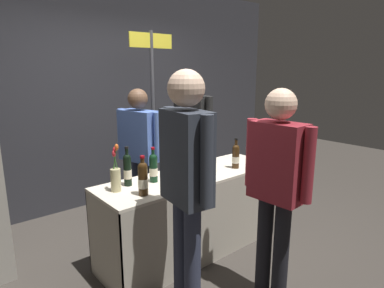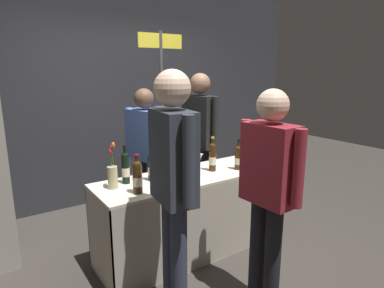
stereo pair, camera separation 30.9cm
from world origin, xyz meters
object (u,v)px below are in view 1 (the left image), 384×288
(wine_glass_near_vendor, at_px, (197,158))
(taster_foreground_right, at_px, (186,175))
(flower_vase, at_px, (116,177))
(booth_signpost, at_px, (153,104))
(tasting_table, at_px, (192,200))
(vendor_presenter, at_px, (193,132))
(featured_wine_bottle, at_px, (127,169))
(display_bottle_0, at_px, (181,158))

(wine_glass_near_vendor, relative_size, taster_foreground_right, 0.08)
(flower_vase, relative_size, booth_signpost, 0.18)
(tasting_table, height_order, flower_vase, flower_vase)
(flower_vase, distance_m, booth_signpost, 1.51)
(tasting_table, bearing_deg, vendor_presenter, 49.45)
(wine_glass_near_vendor, distance_m, booth_signpost, 1.04)
(featured_wine_bottle, relative_size, wine_glass_near_vendor, 2.39)
(display_bottle_0, xyz_separation_m, wine_glass_near_vendor, (0.23, 0.02, -0.04))
(featured_wine_bottle, bearing_deg, display_bottle_0, -1.24)
(display_bottle_0, height_order, vendor_presenter, vendor_presenter)
(wine_glass_near_vendor, xyz_separation_m, flower_vase, (-0.95, -0.07, 0.02))
(taster_foreground_right, bearing_deg, vendor_presenter, -33.61)
(flower_vase, xyz_separation_m, vendor_presenter, (1.31, 0.58, 0.12))
(tasting_table, bearing_deg, featured_wine_bottle, 168.23)
(featured_wine_bottle, bearing_deg, flower_vase, -157.84)
(featured_wine_bottle, height_order, taster_foreground_right, taster_foreground_right)
(display_bottle_0, xyz_separation_m, vendor_presenter, (0.60, 0.53, 0.10))
(display_bottle_0, relative_size, flower_vase, 0.86)
(wine_glass_near_vendor, bearing_deg, vendor_presenter, 54.32)
(featured_wine_bottle, height_order, booth_signpost, booth_signpost)
(tasting_table, height_order, booth_signpost, booth_signpost)
(featured_wine_bottle, bearing_deg, vendor_presenter, 23.88)
(wine_glass_near_vendor, bearing_deg, display_bottle_0, -173.97)
(featured_wine_bottle, distance_m, wine_glass_near_vendor, 0.81)
(display_bottle_0, distance_m, wine_glass_near_vendor, 0.24)
(booth_signpost, bearing_deg, display_bottle_0, -108.75)
(flower_vase, bearing_deg, display_bottle_0, 3.66)
(display_bottle_0, xyz_separation_m, booth_signpost, (0.32, 0.95, 0.43))
(wine_glass_near_vendor, relative_size, flower_vase, 0.36)
(tasting_table, distance_m, wine_glass_near_vendor, 0.44)
(taster_foreground_right, bearing_deg, featured_wine_bottle, 9.87)
(vendor_presenter, distance_m, booth_signpost, 0.60)
(display_bottle_0, relative_size, taster_foreground_right, 0.19)
(tasting_table, relative_size, wine_glass_near_vendor, 12.95)
(tasting_table, distance_m, taster_foreground_right, 1.03)
(taster_foreground_right, bearing_deg, tasting_table, -34.63)
(flower_vase, bearing_deg, tasting_table, -5.29)
(flower_vase, height_order, vendor_presenter, vendor_presenter)
(flower_vase, bearing_deg, featured_wine_bottle, 22.16)
(taster_foreground_right, bearing_deg, display_bottle_0, -27.80)
(wine_glass_near_vendor, distance_m, taster_foreground_right, 1.12)
(vendor_presenter, xyz_separation_m, taster_foreground_right, (-1.14, -1.29, 0.03))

